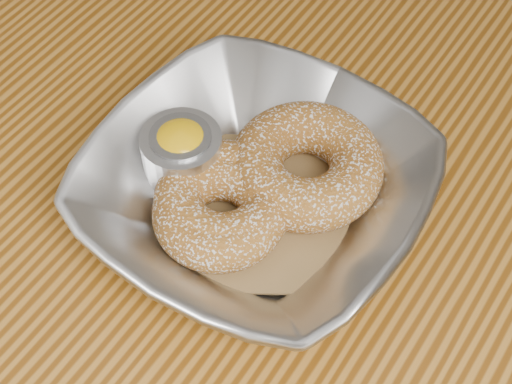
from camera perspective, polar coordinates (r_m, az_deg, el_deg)
The scene contains 7 objects.
table at distance 0.70m, azimuth -2.02°, elevation -3.28°, with size 1.20×0.80×0.75m.
serving_bowl at distance 0.57m, azimuth 0.00°, elevation -0.01°, with size 0.24×0.24×0.06m, color #B5B7BC.
parchment at distance 0.59m, azimuth 0.00°, elevation -1.23°, with size 0.14×0.14×0.00m, color olive.
donut_back at distance 0.59m, azimuth 3.68°, elevation 1.97°, with size 0.12×0.12×0.04m, color #90561C.
donut_front at distance 0.56m, azimuth -2.68°, elevation -1.52°, with size 0.10×0.10×0.03m, color #90561C.
donut_extra at distance 0.57m, azimuth -2.32°, elevation -0.54°, with size 0.10×0.10×0.04m, color #90561C.
ramekin at distance 0.59m, azimuth -5.38°, elevation 2.79°, with size 0.06×0.06×0.05m.
Camera 1 is at (0.23, -0.31, 1.24)m, focal length 55.00 mm.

